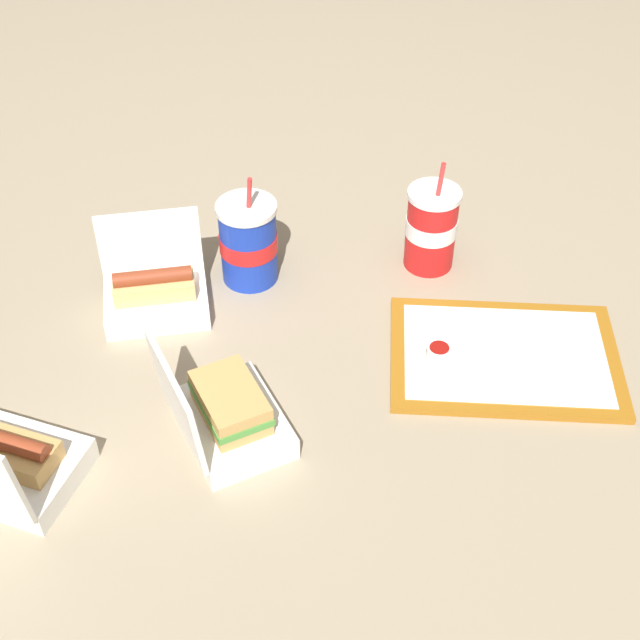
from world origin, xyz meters
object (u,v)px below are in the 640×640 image
at_px(clamshell_hotdog_center, 155,291).
at_px(clamshell_sandwich_back, 226,414).
at_px(food_tray, 504,357).
at_px(plastic_fork, 499,328).
at_px(ketchup_cup, 439,352).
at_px(soda_cup_right, 248,242).
at_px(soda_cup_corner, 431,228).

bearing_deg(clamshell_hotdog_center, clamshell_sandwich_back, -63.91).
xyz_separation_m(food_tray, plastic_fork, (-0.00, 0.06, 0.01)).
height_order(ketchup_cup, clamshell_hotdog_center, clamshell_hotdog_center).
height_order(food_tray, soda_cup_right, soda_cup_right).
distance_m(ketchup_cup, soda_cup_corner, 0.27).
xyz_separation_m(plastic_fork, clamshell_hotdog_center, (-0.58, 0.07, 0.02)).
xyz_separation_m(food_tray, soda_cup_right, (-0.42, 0.22, 0.07)).
height_order(food_tray, clamshell_hotdog_center, clamshell_hotdog_center).
xyz_separation_m(plastic_fork, soda_cup_corner, (-0.10, 0.19, 0.06)).
height_order(clamshell_sandwich_back, soda_cup_right, soda_cup_right).
distance_m(food_tray, soda_cup_right, 0.48).
xyz_separation_m(clamshell_sandwich_back, soda_cup_right, (0.02, 0.37, 0.03)).
relative_size(plastic_fork, clamshell_hotdog_center, 0.57).
bearing_deg(clamshell_hotdog_center, soda_cup_right, 29.41).
bearing_deg(plastic_fork, soda_cup_right, -169.18).
relative_size(clamshell_sandwich_back, soda_cup_right, 1.07).
bearing_deg(soda_cup_right, clamshell_sandwich_back, -92.67).
bearing_deg(plastic_fork, food_tray, -57.24).
bearing_deg(clamshell_sandwich_back, soda_cup_right, 87.33).
distance_m(plastic_fork, soda_cup_corner, 0.23).
distance_m(clamshell_sandwich_back, soda_cup_right, 0.38).
xyz_separation_m(clamshell_sandwich_back, soda_cup_corner, (0.34, 0.41, 0.04)).
height_order(ketchup_cup, plastic_fork, ketchup_cup).
xyz_separation_m(ketchup_cup, clamshell_hotdog_center, (-0.47, 0.14, 0.01)).
bearing_deg(plastic_fork, clamshell_sandwich_back, -122.57).
relative_size(food_tray, soda_cup_corner, 1.79).
bearing_deg(soda_cup_corner, soda_cup_right, -173.89).
xyz_separation_m(food_tray, ketchup_cup, (-0.11, -0.01, 0.02)).
relative_size(ketchup_cup, soda_cup_right, 0.19).
bearing_deg(soda_cup_right, plastic_fork, -20.71).
bearing_deg(food_tray, clamshell_hotdog_center, 167.31).
relative_size(plastic_fork, soda_cup_right, 0.51).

